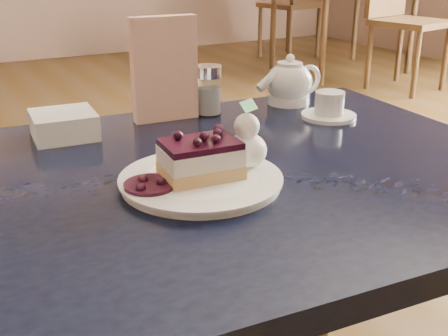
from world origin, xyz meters
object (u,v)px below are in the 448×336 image
dessert_plate (201,181)px  bg_table_far_right (339,62)px  main_table (190,216)px  cheesecake_slice (201,159)px  tea_set (297,88)px

dessert_plate → bg_table_far_right: bg_table_far_right is taller
main_table → cheesecake_slice: cheesecake_slice is taller
cheesecake_slice → bg_table_far_right: bg_table_far_right is taller
main_table → cheesecake_slice: size_ratio=9.97×
tea_set → bg_table_far_right: bg_table_far_right is taller
main_table → tea_set: tea_set is taller
main_table → dessert_plate: 0.09m
bg_table_far_right → dessert_plate: bearing=-144.5°
main_table → bg_table_far_right: size_ratio=0.57×
cheesecake_slice → main_table: bearing=90.0°
main_table → cheesecake_slice: (-0.00, -0.05, 0.11)m
bg_table_far_right → cheesecake_slice: bearing=-144.5°
cheesecake_slice → tea_set: size_ratio=0.49×
main_table → bg_table_far_right: 4.22m
dessert_plate → tea_set: (0.37, 0.29, 0.03)m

